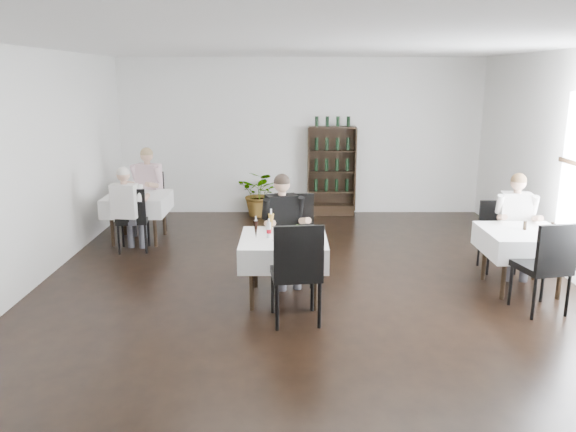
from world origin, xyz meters
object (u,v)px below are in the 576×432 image
object	(u,v)px
main_table	(284,249)
diner_main	(284,221)
wine_shelf	(332,172)
potted_tree	(261,193)

from	to	relation	value
main_table	diner_main	size ratio (longest dim) A/B	0.72
wine_shelf	main_table	distance (m)	4.41
main_table	diner_main	bearing A→B (deg)	90.43
potted_tree	diner_main	size ratio (longest dim) A/B	0.62
main_table	wine_shelf	bearing A→B (deg)	78.22
wine_shelf	potted_tree	distance (m)	1.44
diner_main	main_table	bearing A→B (deg)	-89.57
potted_tree	diner_main	bearing A→B (deg)	-82.69
main_table	diner_main	xyz separation A→B (m)	(-0.00, 0.54, 0.21)
main_table	potted_tree	bearing A→B (deg)	96.43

